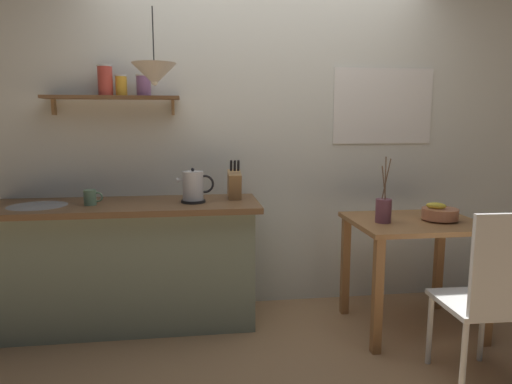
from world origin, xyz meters
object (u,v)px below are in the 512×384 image
dining_chair_near (487,294)px  fruit_bowl (440,213)px  twig_vase (383,210)px  electric_kettle (194,187)px  coffee_mug_by_sink (91,197)px  knife_block (234,184)px  dining_table (413,241)px  pendant_lamp (154,74)px

dining_chair_near → fruit_bowl: bearing=81.2°
twig_vase → electric_kettle: (-1.24, 0.32, 0.13)m
electric_kettle → coffee_mug_by_sink: size_ratio=2.05×
twig_vase → dining_chair_near: bearing=-67.8°
dining_chair_near → twig_vase: twig_vase is taller
fruit_bowl → electric_kettle: (-1.64, 0.32, 0.17)m
dining_chair_near → electric_kettle: (-1.53, 1.03, 0.46)m
dining_chair_near → knife_block: bearing=137.9°
dining_table → pendant_lamp: bearing=173.8°
dining_chair_near → pendant_lamp: size_ratio=2.05×
pendant_lamp → coffee_mug_by_sink: bearing=169.4°
knife_block → pendant_lamp: (-0.52, -0.19, 0.74)m
knife_block → fruit_bowl: bearing=-17.1°
electric_kettle → knife_block: 0.31m
electric_kettle → pendant_lamp: size_ratio=0.53×
dining_chair_near → coffee_mug_by_sink: size_ratio=7.98×
knife_block → electric_kettle: bearing=-161.4°
electric_kettle → coffee_mug_by_sink: bearing=-179.4°
twig_vase → coffee_mug_by_sink: 1.96m
twig_vase → electric_kettle: size_ratio=1.72×
fruit_bowl → knife_block: bearing=162.9°
dining_table → electric_kettle: electric_kettle is taller
dining_table → electric_kettle: bearing=169.3°
dining_table → pendant_lamp: size_ratio=1.74×
electric_kettle → knife_block: knife_block is taller
pendant_lamp → dining_chair_near: bearing=-27.9°
fruit_bowl → pendant_lamp: 2.10m
fruit_bowl → pendant_lamp: pendant_lamp is taller
electric_kettle → pendant_lamp: (-0.23, -0.09, 0.75)m
dining_table → fruit_bowl: fruit_bowl is taller
fruit_bowl → knife_block: 1.42m
dining_chair_near → knife_block: 1.74m
dining_table → coffee_mug_by_sink: (-2.17, 0.27, 0.30)m
dining_table → fruit_bowl: size_ratio=3.57×
electric_kettle → dining_table: bearing=-10.7°
coffee_mug_by_sink → electric_kettle: bearing=0.6°
dining_chair_near → electric_kettle: bearing=146.2°
fruit_bowl → coffee_mug_by_sink: 2.35m
dining_chair_near → pendant_lamp: pendant_lamp is taller
pendant_lamp → knife_block: bearing=20.0°
twig_vase → knife_block: bearing=156.5°
twig_vase → coffee_mug_by_sink: (-1.93, 0.31, 0.08)m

